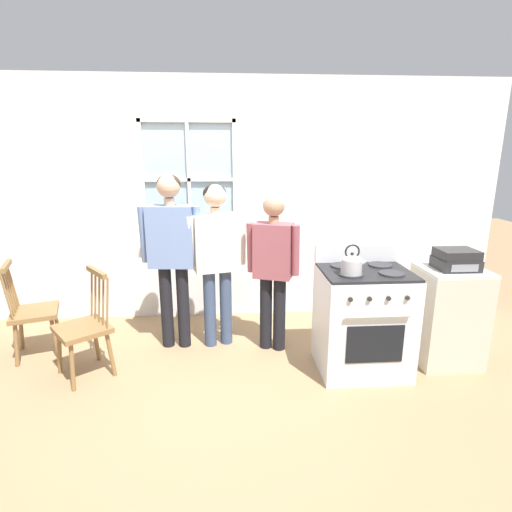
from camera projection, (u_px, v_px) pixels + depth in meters
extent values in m
plane|color=#937551|center=(225.00, 375.00, 3.52)|extent=(16.00, 16.00, 0.00)
cube|color=white|center=(37.00, 204.00, 4.39)|extent=(2.30, 0.06, 2.70)
cube|color=white|center=(368.00, 201.00, 4.64)|extent=(3.05, 0.06, 2.70)
cube|color=white|center=(193.00, 276.00, 4.72)|extent=(1.05, 0.06, 0.96)
cube|color=white|center=(186.00, 96.00, 4.22)|extent=(1.05, 0.06, 0.45)
cube|color=silver|center=(191.00, 239.00, 4.53)|extent=(1.11, 0.10, 0.03)
cube|color=#9EB7C6|center=(189.00, 180.00, 4.45)|extent=(0.99, 0.01, 1.23)
cube|color=silver|center=(189.00, 180.00, 4.42)|extent=(0.04, 0.02, 1.29)
cube|color=silver|center=(189.00, 180.00, 4.42)|extent=(1.05, 0.02, 0.04)
cube|color=silver|center=(143.00, 180.00, 4.38)|extent=(0.04, 0.03, 1.29)
cube|color=silver|center=(235.00, 180.00, 4.45)|extent=(0.04, 0.03, 1.29)
cube|color=silver|center=(187.00, 120.00, 4.26)|extent=(1.05, 0.03, 0.04)
cube|color=silver|center=(191.00, 235.00, 4.58)|extent=(1.05, 0.03, 0.04)
cube|color=olive|center=(82.00, 329.00, 3.42)|extent=(0.57, 0.58, 0.04)
cylinder|color=olive|center=(59.00, 352.00, 3.50)|extent=(0.09, 0.06, 0.41)
cylinder|color=olive|center=(72.00, 367.00, 3.25)|extent=(0.06, 0.09, 0.41)
cylinder|color=olive|center=(96.00, 341.00, 3.70)|extent=(0.06, 0.09, 0.41)
cylinder|color=olive|center=(111.00, 354.00, 3.46)|extent=(0.09, 0.06, 0.41)
cylinder|color=olive|center=(92.00, 294.00, 3.60)|extent=(0.06, 0.05, 0.46)
cylinder|color=olive|center=(95.00, 296.00, 3.54)|extent=(0.06, 0.05, 0.46)
cylinder|color=olive|center=(99.00, 299.00, 3.47)|extent=(0.06, 0.05, 0.46)
cylinder|color=olive|center=(103.00, 302.00, 3.41)|extent=(0.06, 0.05, 0.46)
cylinder|color=olive|center=(107.00, 305.00, 3.34)|extent=(0.06, 0.05, 0.46)
cube|color=olive|center=(96.00, 272.00, 3.41)|extent=(0.26, 0.33, 0.04)
cube|color=olive|center=(35.00, 312.00, 3.78)|extent=(0.51, 0.53, 0.04)
cylinder|color=olive|center=(55.00, 339.00, 3.74)|extent=(0.08, 0.06, 0.41)
cylinder|color=olive|center=(57.00, 325.00, 4.05)|extent=(0.06, 0.08, 0.41)
cylinder|color=olive|center=(16.00, 345.00, 3.62)|extent=(0.06, 0.08, 0.41)
cylinder|color=olive|center=(21.00, 330.00, 3.93)|extent=(0.08, 0.06, 0.41)
cylinder|color=olive|center=(7.00, 298.00, 3.49)|extent=(0.07, 0.04, 0.46)
cylinder|color=olive|center=(9.00, 295.00, 3.57)|extent=(0.07, 0.04, 0.46)
cylinder|color=olive|center=(10.00, 292.00, 3.65)|extent=(0.07, 0.04, 0.46)
cylinder|color=olive|center=(12.00, 289.00, 3.73)|extent=(0.07, 0.04, 0.46)
cylinder|color=olive|center=(13.00, 286.00, 3.81)|extent=(0.07, 0.04, 0.46)
cube|color=olive|center=(6.00, 266.00, 3.59)|extent=(0.16, 0.37, 0.04)
cylinder|color=black|center=(167.00, 307.00, 3.95)|extent=(0.12, 0.12, 0.83)
cylinder|color=black|center=(183.00, 307.00, 3.95)|extent=(0.12, 0.12, 0.83)
cube|color=#6B84B7|center=(171.00, 237.00, 3.77)|extent=(0.45, 0.24, 0.59)
cylinder|color=#6B84B7|center=(144.00, 234.00, 3.75)|extent=(0.08, 0.12, 0.54)
cylinder|color=#6B84B7|center=(197.00, 235.00, 3.75)|extent=(0.08, 0.12, 0.54)
cylinder|color=tan|center=(169.00, 202.00, 3.69)|extent=(0.10, 0.10, 0.07)
sphere|color=tan|center=(168.00, 186.00, 3.65)|extent=(0.21, 0.21, 0.21)
ellipsoid|color=#332319|center=(169.00, 184.00, 3.66)|extent=(0.22, 0.22, 0.18)
cylinder|color=#384766|center=(210.00, 309.00, 3.97)|extent=(0.12, 0.12, 0.78)
cylinder|color=#384766|center=(226.00, 307.00, 4.02)|extent=(0.12, 0.12, 0.78)
cube|color=white|center=(216.00, 243.00, 3.83)|extent=(0.46, 0.31, 0.55)
cylinder|color=white|center=(190.00, 243.00, 3.73)|extent=(0.10, 0.13, 0.51)
cylinder|color=white|center=(242.00, 239.00, 3.88)|extent=(0.10, 0.13, 0.51)
cylinder|color=beige|center=(215.00, 211.00, 3.75)|extent=(0.10, 0.10, 0.07)
sphere|color=beige|center=(215.00, 196.00, 3.71)|extent=(0.21, 0.21, 0.21)
ellipsoid|color=black|center=(215.00, 194.00, 3.72)|extent=(0.22, 0.22, 0.17)
cylinder|color=black|center=(266.00, 312.00, 3.93)|extent=(0.12, 0.12, 0.74)
cylinder|color=black|center=(279.00, 314.00, 3.90)|extent=(0.12, 0.12, 0.74)
cube|color=#934C56|center=(273.00, 251.00, 3.75)|extent=(0.40, 0.32, 0.52)
cylinder|color=#934C56|center=(251.00, 248.00, 3.79)|extent=(0.11, 0.13, 0.48)
cylinder|color=#934C56|center=(295.00, 250.00, 3.67)|extent=(0.11, 0.13, 0.48)
cylinder|color=tan|center=(274.00, 220.00, 3.68)|extent=(0.10, 0.10, 0.06)
sphere|color=tan|center=(274.00, 206.00, 3.65)|extent=(0.20, 0.20, 0.20)
ellipsoid|color=silver|center=(274.00, 203.00, 3.66)|extent=(0.21, 0.21, 0.17)
cube|color=silver|center=(362.00, 322.00, 3.52)|extent=(0.76, 0.64, 0.90)
cube|color=black|center=(366.00, 272.00, 3.41)|extent=(0.75, 0.61, 0.02)
cylinder|color=#2D2D30|center=(351.00, 275.00, 3.27)|extent=(0.20, 0.20, 0.02)
cylinder|color=#2D2D30|center=(392.00, 274.00, 3.29)|extent=(0.20, 0.20, 0.02)
cylinder|color=#2D2D30|center=(342.00, 266.00, 3.51)|extent=(0.20, 0.20, 0.02)
cylinder|color=#2D2D30|center=(380.00, 265.00, 3.54)|extent=(0.20, 0.20, 0.02)
cube|color=silver|center=(356.00, 253.00, 3.66)|extent=(0.76, 0.06, 0.16)
cube|color=black|center=(375.00, 344.00, 3.22)|extent=(0.47, 0.01, 0.32)
cylinder|color=silver|center=(378.00, 316.00, 3.14)|extent=(0.53, 0.02, 0.02)
cylinder|color=#232326|center=(351.00, 299.00, 3.10)|extent=(0.04, 0.02, 0.04)
cylinder|color=#232326|center=(370.00, 299.00, 3.11)|extent=(0.04, 0.02, 0.04)
cylinder|color=#232326|center=(389.00, 298.00, 3.12)|extent=(0.04, 0.02, 0.04)
cylinder|color=#232326|center=(408.00, 298.00, 3.13)|extent=(0.04, 0.02, 0.04)
cylinder|color=#B7B7BC|center=(351.00, 266.00, 3.25)|extent=(0.17, 0.17, 0.12)
ellipsoid|color=#B7B7BC|center=(352.00, 259.00, 3.23)|extent=(0.16, 0.16, 0.07)
sphere|color=black|center=(352.00, 254.00, 3.22)|extent=(0.03, 0.03, 0.03)
cylinder|color=#B7B7BC|center=(361.00, 264.00, 3.25)|extent=(0.08, 0.03, 0.07)
torus|color=black|center=(352.00, 252.00, 3.22)|extent=(0.12, 0.01, 0.12)
cylinder|color=#42474C|center=(168.00, 234.00, 4.48)|extent=(0.14, 0.14, 0.11)
cylinder|color=#33261C|center=(168.00, 230.00, 4.47)|extent=(0.12, 0.12, 0.01)
cone|color=#388447|center=(169.00, 220.00, 4.45)|extent=(0.06, 0.05, 0.20)
cone|color=#388447|center=(167.00, 224.00, 4.47)|extent=(0.06, 0.05, 0.12)
cone|color=#388447|center=(167.00, 223.00, 4.43)|extent=(0.04, 0.08, 0.14)
cube|color=beige|center=(447.00, 317.00, 3.66)|extent=(0.55, 0.50, 0.87)
cube|color=beige|center=(453.00, 270.00, 3.55)|extent=(0.55, 0.50, 0.03)
cube|color=#232326|center=(456.00, 264.00, 3.51)|extent=(0.34, 0.28, 0.10)
cube|color=#232326|center=(457.00, 254.00, 3.49)|extent=(0.32, 0.27, 0.08)
cube|color=gray|center=(465.00, 268.00, 3.37)|extent=(0.24, 0.01, 0.06)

